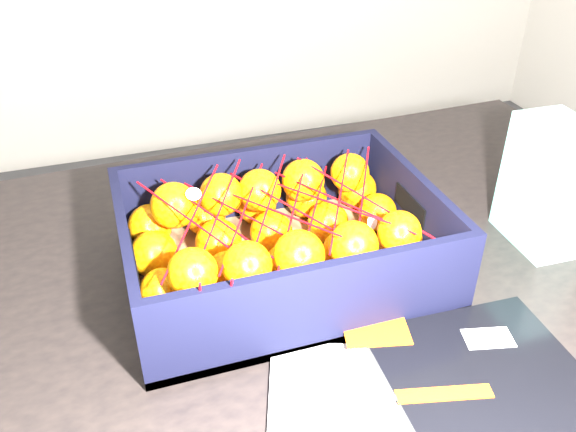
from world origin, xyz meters
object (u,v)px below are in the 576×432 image
object	(u,v)px
magazine_stack	(451,424)
table	(319,315)
retail_carton	(549,185)
produce_crate	(281,251)

from	to	relation	value
magazine_stack	table	bearing A→B (deg)	94.20
magazine_stack	retail_carton	size ratio (longest dim) A/B	2.23
table	retail_carton	size ratio (longest dim) A/B	6.85
table	retail_carton	distance (m)	0.37
produce_crate	retail_carton	world-z (taller)	retail_carton
magazine_stack	retail_carton	xyz separation A→B (m)	(0.29, 0.25, 0.08)
table	retail_carton	xyz separation A→B (m)	(0.32, -0.05, 0.19)
magazine_stack	produce_crate	world-z (taller)	produce_crate
retail_carton	table	bearing A→B (deg)	173.82
table	magazine_stack	world-z (taller)	magazine_stack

